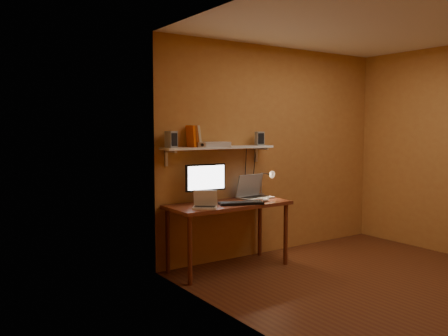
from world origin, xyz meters
TOP-DOWN VIEW (x-y plane):
  - room at (0.00, 0.00)m, footprint 3.44×3.24m
  - desk at (-0.95, 1.28)m, footprint 1.40×0.60m
  - wall_shelf at (-0.95, 1.47)m, footprint 1.40×0.25m
  - monitor at (-1.17, 1.40)m, footprint 0.49×0.22m
  - laptop at (-0.50, 1.42)m, footprint 0.41×0.32m
  - netbook at (-1.34, 1.14)m, footprint 0.31×0.30m
  - keyboard at (-0.89, 1.12)m, footprint 0.52×0.32m
  - mouse at (-0.54, 1.13)m, footprint 0.12×0.09m
  - desk_lamp at (-0.29, 1.41)m, footprint 0.09×0.23m
  - speaker_left at (-1.56, 1.48)m, footprint 0.12×0.12m
  - speaker_right at (-0.37, 1.46)m, footprint 0.11×0.11m
  - books at (-1.27, 1.49)m, footprint 0.12×0.16m
  - shelf_camera at (-1.23, 1.39)m, footprint 0.09×0.05m
  - router at (-1.02, 1.46)m, footprint 0.35×0.26m

SIDE VIEW (x-z plane):
  - desk at x=-0.95m, z-range 0.29..1.04m
  - keyboard at x=-0.89m, z-range 0.75..0.78m
  - mouse at x=-0.54m, z-range 0.75..0.79m
  - netbook at x=-1.34m, z-range 0.71..0.90m
  - laptop at x=-0.50m, z-range 0.68..0.97m
  - desk_lamp at x=-0.29m, z-range 0.77..1.15m
  - monitor at x=-1.17m, z-range 0.78..1.22m
  - room at x=0.00m, z-range -0.02..2.62m
  - wall_shelf at x=-0.95m, z-range 1.26..1.46m
  - router at x=-1.02m, z-range 1.38..1.43m
  - shelf_camera at x=-1.23m, z-range 1.38..1.43m
  - speaker_right at x=-0.37m, z-range 1.38..1.54m
  - speaker_left at x=-1.56m, z-range 1.38..1.55m
  - books at x=-1.27m, z-range 1.37..1.61m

